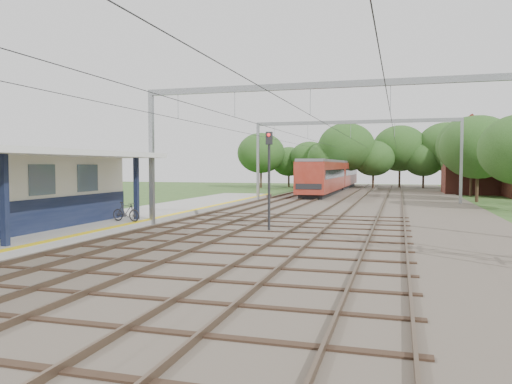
% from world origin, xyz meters
% --- Properties ---
extents(ground, '(160.00, 160.00, 0.00)m').
position_xyz_m(ground, '(0.00, 0.00, 0.00)').
color(ground, '#2D4C1E').
rests_on(ground, ground).
extents(ballast_bed, '(18.00, 90.00, 0.10)m').
position_xyz_m(ballast_bed, '(4.00, 30.00, 0.05)').
color(ballast_bed, '#473D33').
rests_on(ballast_bed, ground).
extents(platform, '(5.00, 52.00, 0.35)m').
position_xyz_m(platform, '(-7.50, 14.00, 0.17)').
color(platform, gray).
rests_on(platform, ground).
extents(yellow_stripe, '(0.45, 52.00, 0.01)m').
position_xyz_m(yellow_stripe, '(-5.25, 14.00, 0.35)').
color(yellow_stripe, yellow).
rests_on(yellow_stripe, platform).
extents(rail_tracks, '(11.80, 88.00, 0.15)m').
position_xyz_m(rail_tracks, '(1.50, 30.00, 0.18)').
color(rail_tracks, brown).
rests_on(rail_tracks, ballast_bed).
extents(catenary_system, '(17.22, 88.00, 7.00)m').
position_xyz_m(catenary_system, '(3.39, 25.28, 5.51)').
color(catenary_system, gray).
rests_on(catenary_system, ground).
extents(tree_band, '(31.72, 30.88, 8.82)m').
position_xyz_m(tree_band, '(3.84, 57.12, 4.92)').
color(tree_band, '#382619').
rests_on(tree_band, ground).
extents(house_far, '(8.00, 6.12, 8.66)m').
position_xyz_m(house_far, '(16.00, 52.00, 3.23)').
color(house_far, brown).
rests_on(house_far, ground).
extents(bicycle, '(1.66, 0.65, 0.97)m').
position_xyz_m(bicycle, '(-5.90, 13.96, 0.84)').
color(bicycle, black).
rests_on(bicycle, platform).
extents(train, '(2.79, 34.77, 3.68)m').
position_xyz_m(train, '(-0.50, 53.00, 2.06)').
color(train, black).
rests_on(train, ballast_bed).
extents(signal_post, '(0.36, 0.31, 4.72)m').
position_xyz_m(signal_post, '(1.35, 14.52, 3.07)').
color(signal_post, black).
rests_on(signal_post, ground).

